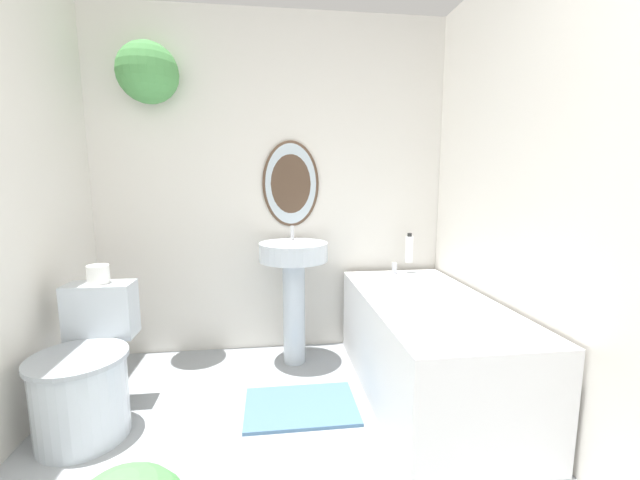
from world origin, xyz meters
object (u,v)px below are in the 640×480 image
at_px(bathtub, 427,345).
at_px(shampoo_bottle, 409,249).
at_px(toilet, 86,378).
at_px(pedestal_sink, 294,275).
at_px(toilet_paper_roll, 98,274).

bearing_deg(bathtub, shampoo_bottle, 80.13).
xyz_separation_m(toilet, shampoo_bottle, (1.93, 0.77, 0.48)).
bearing_deg(pedestal_sink, bathtub, -34.56).
xyz_separation_m(toilet, bathtub, (1.81, 0.12, 0.02)).
relative_size(bathtub, toilet_paper_roll, 13.27).
height_order(pedestal_sink, shampoo_bottle, pedestal_sink).
relative_size(pedestal_sink, toilet_paper_roll, 8.52).
relative_size(toilet, pedestal_sink, 0.75).
distance_m(bathtub, shampoo_bottle, 0.80).
height_order(toilet, toilet_paper_roll, toilet_paper_roll).
height_order(toilet, shampoo_bottle, shampoo_bottle).
distance_m(toilet, bathtub, 1.82).
bearing_deg(toilet, bathtub, 3.81).
distance_m(shampoo_bottle, toilet_paper_roll, 2.00).
distance_m(bathtub, toilet_paper_roll, 1.87).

